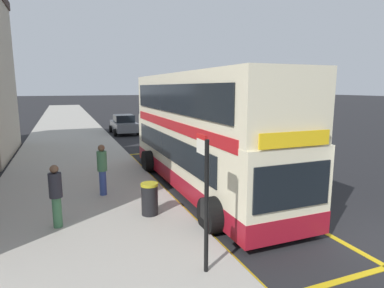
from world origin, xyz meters
The scene contains 11 objects.
ground_plane centered at (0.00, 32.00, 0.00)m, with size 260.00×260.00×0.00m, color black.
pavement_near centered at (-7.00, 32.00, 0.07)m, with size 6.00×76.00×0.14m, color #A39E93.
double_decker_bus centered at (-2.46, 6.24, 2.06)m, with size 3.20×10.92×4.40m.
bus_bay_markings centered at (-2.44, 6.41, 0.01)m, with size 3.12×14.28×0.01m.
bus_stop_sign centered at (-4.81, 0.57, 1.79)m, with size 0.09×0.51×2.83m.
parked_car_grey_distant centered at (-2.64, 22.38, 0.80)m, with size 2.09×4.20×1.62m.
parked_car_maroon_across centered at (2.94, 26.46, 0.80)m, with size 2.09×4.20×1.62m.
parked_car_grey_far centered at (4.97, 35.27, 0.80)m, with size 2.09×4.20×1.62m.
pedestrian_waiting_near_sign centered at (-7.67, 3.95, 1.09)m, with size 0.34×0.34×1.73m.
pedestrian_further_back centered at (-6.21, 6.24, 1.13)m, with size 0.34×0.34×1.80m.
litter_bin centered at (-5.13, 3.89, 0.63)m, with size 0.52×0.52×0.97m.
Camera 1 is at (-7.35, -5.11, 3.89)m, focal length 30.27 mm.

